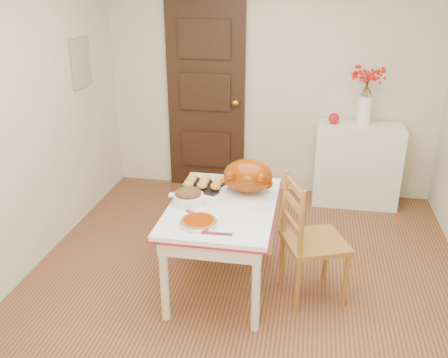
% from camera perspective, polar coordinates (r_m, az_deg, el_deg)
% --- Properties ---
extents(floor, '(3.50, 4.00, 0.00)m').
position_cam_1_polar(floor, '(3.86, 2.09, -12.86)').
color(floor, '#4E2E18').
rests_on(floor, ground).
extents(wall_back, '(3.50, 0.00, 2.50)m').
position_cam_1_polar(wall_back, '(5.23, 5.59, 11.62)').
color(wall_back, beige).
rests_on(wall_back, ground).
extents(wall_front, '(3.50, 0.00, 2.50)m').
position_cam_1_polar(wall_front, '(1.56, -8.66, -17.50)').
color(wall_front, beige).
rests_on(wall_front, ground).
extents(wall_left, '(0.00, 4.00, 2.50)m').
position_cam_1_polar(wall_left, '(3.93, -23.90, 6.06)').
color(wall_left, beige).
rests_on(wall_left, ground).
extents(door_back, '(0.85, 0.06, 2.06)m').
position_cam_1_polar(door_back, '(5.35, -2.12, 9.56)').
color(door_back, black).
rests_on(door_back, ground).
extents(photo_board, '(0.03, 0.35, 0.45)m').
position_cam_1_polar(photo_board, '(4.88, -16.45, 13.03)').
color(photo_board, beige).
rests_on(photo_board, ground).
extents(sideboard, '(0.86, 0.38, 0.86)m').
position_cam_1_polar(sideboard, '(5.24, 15.32, 1.62)').
color(sideboard, '#EDE8CD').
rests_on(sideboard, floor).
extents(kitchen_table, '(0.79, 1.16, 0.69)m').
position_cam_1_polar(kitchen_table, '(3.75, -0.14, -7.72)').
color(kitchen_table, white).
rests_on(kitchen_table, floor).
extents(chair_oak, '(0.55, 0.55, 0.96)m').
position_cam_1_polar(chair_oak, '(3.62, 10.65, -6.96)').
color(chair_oak, '#97632F').
rests_on(chair_oak, floor).
extents(berry_vase, '(0.31, 0.31, 0.61)m').
position_cam_1_polar(berry_vase, '(5.04, 16.35, 9.41)').
color(berry_vase, white).
rests_on(berry_vase, sideboard).
extents(apple, '(0.11, 0.11, 0.11)m').
position_cam_1_polar(apple, '(5.08, 12.79, 6.97)').
color(apple, '#A3131C').
rests_on(apple, sideboard).
extents(turkey_platter, '(0.53, 0.47, 0.28)m').
position_cam_1_polar(turkey_platter, '(3.69, 2.82, 0.15)').
color(turkey_platter, '#963905').
rests_on(turkey_platter, kitchen_table).
extents(pumpkin_pie, '(0.25, 0.25, 0.05)m').
position_cam_1_polar(pumpkin_pie, '(3.30, -3.01, -4.97)').
color(pumpkin_pie, '#852A00').
rests_on(pumpkin_pie, kitchen_table).
extents(stuffing_dish, '(0.30, 0.24, 0.11)m').
position_cam_1_polar(stuffing_dish, '(3.59, -4.22, -2.06)').
color(stuffing_dish, brown).
rests_on(stuffing_dish, kitchen_table).
extents(rolls_tray, '(0.37, 0.32, 0.08)m').
position_cam_1_polar(rolls_tray, '(3.85, -2.35, -0.43)').
color(rolls_tray, gold).
rests_on(rolls_tray, kitchen_table).
extents(pie_server, '(0.21, 0.07, 0.01)m').
position_cam_1_polar(pie_server, '(3.18, -0.84, -6.43)').
color(pie_server, silver).
rests_on(pie_server, kitchen_table).
extents(carving_knife, '(0.27, 0.19, 0.01)m').
position_cam_1_polar(carving_knife, '(3.41, -2.75, -4.36)').
color(carving_knife, silver).
rests_on(carving_knife, kitchen_table).
extents(drinking_glass, '(0.07, 0.07, 0.12)m').
position_cam_1_polar(drinking_glass, '(3.94, 1.96, 0.41)').
color(drinking_glass, white).
rests_on(drinking_glass, kitchen_table).
extents(shaker_pair, '(0.10, 0.05, 0.10)m').
position_cam_1_polar(shaker_pair, '(3.96, 4.41, 0.31)').
color(shaker_pair, white).
rests_on(shaker_pair, kitchen_table).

